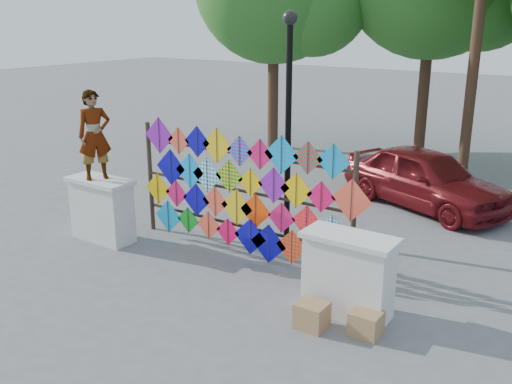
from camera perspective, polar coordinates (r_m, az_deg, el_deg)
ground at (r=10.44m, az=-4.12°, el=-7.49°), size 80.00×80.00×0.00m
parapet_left at (r=11.83m, az=-15.15°, el=-1.65°), size 1.40×0.65×1.28m
parapet_right at (r=8.72m, az=9.20°, el=-8.14°), size 1.40×0.65×1.28m
kite_rack at (r=10.50m, az=-1.53°, el=-0.13°), size 5.00×0.24×2.45m
vendor_woman at (r=11.48m, az=-15.84°, el=5.49°), size 0.67×0.76×1.74m
sedan at (r=13.97m, az=16.60°, el=1.34°), size 4.49×3.11×1.42m
lamppost at (r=11.09m, az=3.28°, el=8.55°), size 0.28×0.28×4.46m
cardboard_box_near at (r=8.50m, az=5.60°, el=-12.17°), size 0.44×0.39×0.39m
cardboard_box_far at (r=8.45m, az=10.95°, el=-12.77°), size 0.42×0.39×0.35m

